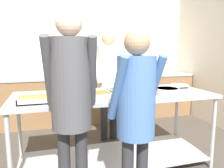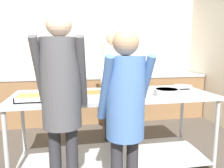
{
  "view_description": "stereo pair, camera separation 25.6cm",
  "coord_description": "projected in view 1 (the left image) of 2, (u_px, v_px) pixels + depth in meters",
  "views": [
    {
      "loc": [
        -0.81,
        -0.89,
        1.44
      ],
      "look_at": [
        -0.05,
        1.66,
        1.03
      ],
      "focal_mm": 35.0,
      "sensor_mm": 36.0,
      "label": 1
    },
    {
      "loc": [
        -0.56,
        -0.95,
        1.44
      ],
      "look_at": [
        -0.05,
        1.66,
        1.03
      ],
      "focal_mm": 35.0,
      "sensor_mm": 36.0,
      "label": 2
    }
  ],
  "objects": [
    {
      "name": "wall_rear",
      "position": [
        86.0,
        56.0,
        4.72
      ],
      "size": [
        4.61,
        0.06,
        2.65
      ],
      "color": "beige",
      "rests_on": "ground_plane"
    },
    {
      "name": "back_counter",
      "position": [
        90.0,
        98.0,
        4.5
      ],
      "size": [
        4.45,
        0.65,
        0.93
      ],
      "color": "olive",
      "rests_on": "ground_plane"
    },
    {
      "name": "serving_counter",
      "position": [
        114.0,
        118.0,
        2.66
      ],
      "size": [
        2.35,
        0.89,
        0.93
      ],
      "color": "#ADAFB5",
      "rests_on": "ground_plane"
    },
    {
      "name": "serving_tray_greens",
      "position": [
        43.0,
        99.0,
        2.2
      ],
      "size": [
        0.47,
        0.28,
        0.05
      ],
      "color": "#ADAFB5",
      "rests_on": "serving_counter"
    },
    {
      "name": "serving_tray_roast",
      "position": [
        90.0,
        95.0,
        2.38
      ],
      "size": [
        0.45,
        0.3,
        0.05
      ],
      "color": "#ADAFB5",
      "rests_on": "serving_counter"
    },
    {
      "name": "serving_tray_vegetables",
      "position": [
        125.0,
        91.0,
        2.61
      ],
      "size": [
        0.38,
        0.3,
        0.05
      ],
      "color": "#ADAFB5",
      "rests_on": "serving_counter"
    },
    {
      "name": "sauce_pan",
      "position": [
        167.0,
        91.0,
        2.53
      ],
      "size": [
        0.42,
        0.28,
        0.08
      ],
      "color": "#ADAFB5",
      "rests_on": "serving_counter"
    },
    {
      "name": "plate_stack",
      "position": [
        179.0,
        87.0,
        2.92
      ],
      "size": [
        0.24,
        0.24,
        0.06
      ],
      "color": "white",
      "rests_on": "serving_counter"
    },
    {
      "name": "guest_serving_left",
      "position": [
        71.0,
        93.0,
        1.77
      ],
      "size": [
        0.46,
        0.38,
        1.75
      ],
      "color": "#2D2D33",
      "rests_on": "ground_plane"
    },
    {
      "name": "guest_serving_right",
      "position": [
        136.0,
        104.0,
        1.78
      ],
      "size": [
        0.44,
        0.36,
        1.61
      ],
      "color": "#2D2D33",
      "rests_on": "ground_plane"
    },
    {
      "name": "cook_behind_counter",
      "position": [
        108.0,
        74.0,
        3.41
      ],
      "size": [
        0.48,
        0.37,
        1.72
      ],
      "color": "#2D2D33",
      "rests_on": "ground_plane"
    },
    {
      "name": "water_bottle",
      "position": [
        53.0,
        71.0,
        4.27
      ],
      "size": [
        0.06,
        0.06,
        0.24
      ],
      "color": "brown",
      "rests_on": "back_counter"
    }
  ]
}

